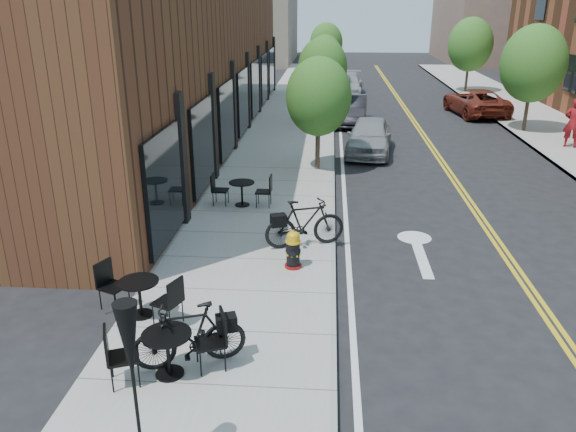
{
  "coord_description": "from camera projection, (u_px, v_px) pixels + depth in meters",
  "views": [
    {
      "loc": [
        -0.22,
        -9.94,
        5.54
      ],
      "look_at": [
        -1.1,
        1.96,
        1.0
      ],
      "focal_mm": 35.0,
      "sensor_mm": 36.0,
      "label": 1
    }
  ],
  "objects": [
    {
      "name": "tree_far_b",
      "position": [
        533.0,
        64.0,
        24.45
      ],
      "size": [
        2.8,
        2.8,
        4.62
      ],
      "color": "#382B1E",
      "rests_on": "sidewalk_far"
    },
    {
      "name": "bicycle_right",
      "position": [
        305.0,
        223.0,
        13.16
      ],
      "size": [
        2.01,
        1.17,
        1.16
      ],
      "primitive_type": "imported",
      "rotation": [
        0.0,
        0.0,
        1.91
      ],
      "color": "black",
      "rests_on": "sidewalk_near"
    },
    {
      "name": "bistro_set_b",
      "position": [
        139.0,
        293.0,
        10.24
      ],
      "size": [
        1.74,
        1.07,
        0.92
      ],
      "rotation": [
        0.0,
        0.0,
        -0.4
      ],
      "color": "black",
      "rests_on": "sidewalk_near"
    },
    {
      "name": "ground",
      "position": [
        336.0,
        299.0,
        11.22
      ],
      "size": [
        120.0,
        120.0,
        0.0
      ],
      "primitive_type": "plane",
      "color": "black",
      "rests_on": "ground"
    },
    {
      "name": "bg_building_left",
      "position": [
        252.0,
        9.0,
        54.73
      ],
      "size": [
        8.0,
        14.0,
        10.0
      ],
      "primitive_type": "cube",
      "color": "#726656",
      "rests_on": "ground"
    },
    {
      "name": "fire_hydrant",
      "position": [
        293.0,
        250.0,
        12.16
      ],
      "size": [
        0.42,
        0.42,
        0.87
      ],
      "rotation": [
        0.0,
        0.0,
        -0.12
      ],
      "color": "maroon",
      "rests_on": "sidewalk_near"
    },
    {
      "name": "patio_umbrella",
      "position": [
        131.0,
        355.0,
        6.33
      ],
      "size": [
        0.38,
        0.38,
        2.37
      ],
      "color": "black",
      "rests_on": "sidewalk_near"
    },
    {
      "name": "parked_car_a",
      "position": [
        369.0,
        136.0,
        21.78
      ],
      "size": [
        2.14,
        4.26,
        1.39
      ],
      "primitive_type": "imported",
      "rotation": [
        0.0,
        0.0,
        -0.12
      ],
      "color": "#919398",
      "rests_on": "ground"
    },
    {
      "name": "tree_far_c",
      "position": [
        470.0,
        45.0,
        35.63
      ],
      "size": [
        2.8,
        2.8,
        4.62
      ],
      "color": "#382B1E",
      "rests_on": "sidewalk_far"
    },
    {
      "name": "bistro_set_c",
      "position": [
        242.0,
        190.0,
        15.89
      ],
      "size": [
        1.68,
        0.75,
        0.9
      ],
      "rotation": [
        0.0,
        0.0,
        -0.03
      ],
      "color": "black",
      "rests_on": "sidewalk_near"
    },
    {
      "name": "tree_near_a",
      "position": [
        319.0,
        97.0,
        18.72
      ],
      "size": [
        2.2,
        2.2,
        3.81
      ],
      "color": "#382B1E",
      "rests_on": "sidewalk_near"
    },
    {
      "name": "parked_car_c",
      "position": [
        346.0,
        84.0,
        35.47
      ],
      "size": [
        2.35,
        5.0,
        1.41
      ],
      "primitive_type": "imported",
      "rotation": [
        0.0,
        0.0,
        -0.08
      ],
      "color": "#A5A4A9",
      "rests_on": "ground"
    },
    {
      "name": "bicycle_left",
      "position": [
        189.0,
        335.0,
        8.8
      ],
      "size": [
        1.87,
        1.07,
        1.08
      ],
      "primitive_type": "imported",
      "rotation": [
        0.0,
        0.0,
        -1.24
      ],
      "color": "black",
      "rests_on": "sidewalk_near"
    },
    {
      "name": "bistro_set_a",
      "position": [
        168.0,
        348.0,
        8.58
      ],
      "size": [
        1.8,
        1.07,
        0.96
      ],
      "rotation": [
        0.0,
        0.0,
        0.37
      ],
      "color": "black",
      "rests_on": "sidewalk_near"
    },
    {
      "name": "pedestrian",
      "position": [
        573.0,
        123.0,
        22.2
      ],
      "size": [
        0.83,
        0.69,
        1.94
      ],
      "primitive_type": "imported",
      "rotation": [
        0.0,
        0.0,
        2.77
      ],
      "color": "maroon",
      "rests_on": "sidewalk_far"
    },
    {
      "name": "building_near",
      "position": [
        181.0,
        55.0,
        23.47
      ],
      "size": [
        5.0,
        28.0,
        7.0
      ],
      "primitive_type": "cube",
      "color": "#4F2A19",
      "rests_on": "ground"
    },
    {
      "name": "tree_near_b",
      "position": [
        323.0,
        68.0,
        26.14
      ],
      "size": [
        2.3,
        2.3,
        3.98
      ],
      "color": "#382B1E",
      "rests_on": "sidewalk_near"
    },
    {
      "name": "sidewalk_near",
      "position": [
        280.0,
        162.0,
        20.66
      ],
      "size": [
        4.0,
        70.0,
        0.12
      ],
      "primitive_type": "cube",
      "color": "#9E9B93",
      "rests_on": "ground"
    },
    {
      "name": "tree_near_c",
      "position": [
        325.0,
        56.0,
        33.66
      ],
      "size": [
        2.1,
        2.1,
        3.67
      ],
      "color": "#382B1E",
      "rests_on": "sidewalk_near"
    },
    {
      "name": "tree_near_d",
      "position": [
        326.0,
        43.0,
        41.02
      ],
      "size": [
        2.4,
        2.4,
        4.11
      ],
      "color": "#382B1E",
      "rests_on": "sidewalk_near"
    },
    {
      "name": "parked_car_far",
      "position": [
        475.0,
        102.0,
        29.38
      ],
      "size": [
        2.91,
        5.16,
        1.36
      ],
      "primitive_type": "imported",
      "rotation": [
        0.0,
        0.0,
        3.28
      ],
      "color": "maroon",
      "rests_on": "ground"
    },
    {
      "name": "parked_car_b",
      "position": [
        351.0,
        110.0,
        27.16
      ],
      "size": [
        1.78,
        4.23,
        1.36
      ],
      "primitive_type": "imported",
      "rotation": [
        0.0,
        0.0,
        -0.09
      ],
      "color": "black",
      "rests_on": "ground"
    }
  ]
}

